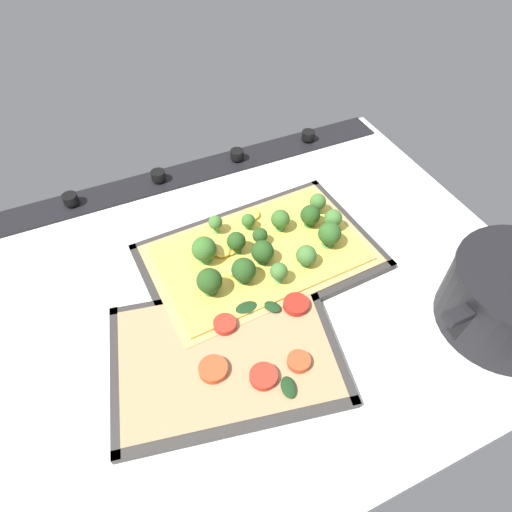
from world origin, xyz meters
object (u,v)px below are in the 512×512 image
(baking_tray_front, at_px, (260,258))
(broccoli_pizza, at_px, (262,251))
(veggie_pizza_back, at_px, (230,352))
(baking_tray_back, at_px, (226,355))

(baking_tray_front, relative_size, broccoli_pizza, 1.07)
(broccoli_pizza, relative_size, veggie_pizza_back, 1.13)
(baking_tray_front, xyz_separation_m, baking_tray_back, (0.12, 0.14, 0.00))
(baking_tray_back, distance_m, veggie_pizza_back, 0.01)
(baking_tray_front, height_order, baking_tray_back, same)
(baking_tray_front, bearing_deg, broccoli_pizza, 151.24)
(broccoli_pizza, bearing_deg, veggie_pizza_back, 50.95)
(broccoli_pizza, distance_m, baking_tray_back, 0.19)
(broccoli_pizza, height_order, veggie_pizza_back, broccoli_pizza)
(baking_tray_back, height_order, veggie_pizza_back, veggie_pizza_back)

